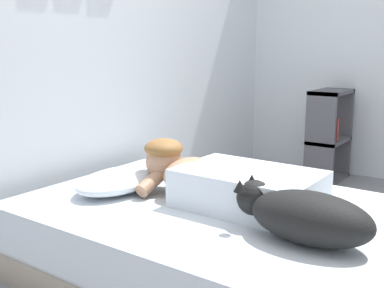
{
  "coord_description": "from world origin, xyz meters",
  "views": [
    {
      "loc": [
        -1.91,
        -0.8,
        1.09
      ],
      "look_at": [
        -0.01,
        0.56,
        0.61
      ],
      "focal_mm": 44.2,
      "sensor_mm": 36.0,
      "label": 1
    }
  ],
  "objects_px": {
    "bed": "(232,245)",
    "pillow": "(119,180)",
    "dog": "(303,215)",
    "bookshelf": "(328,135)",
    "person_lying": "(223,181)",
    "coffee_cup": "(190,175)",
    "cell_phone": "(286,222)"
  },
  "relations": [
    {
      "from": "bed",
      "to": "bookshelf",
      "type": "relative_size",
      "value": 2.69
    },
    {
      "from": "pillow",
      "to": "bed",
      "type": "bearing_deg",
      "value": -79.84
    },
    {
      "from": "bed",
      "to": "person_lying",
      "type": "relative_size",
      "value": 2.19
    },
    {
      "from": "coffee_cup",
      "to": "cell_phone",
      "type": "xyz_separation_m",
      "value": [
        -0.27,
        -0.7,
        -0.03
      ]
    },
    {
      "from": "person_lying",
      "to": "dog",
      "type": "bearing_deg",
      "value": -113.32
    },
    {
      "from": "bed",
      "to": "pillow",
      "type": "distance_m",
      "value": 0.67
    },
    {
      "from": "pillow",
      "to": "coffee_cup",
      "type": "bearing_deg",
      "value": -30.58
    },
    {
      "from": "person_lying",
      "to": "cell_phone",
      "type": "bearing_deg",
      "value": -101.88
    },
    {
      "from": "person_lying",
      "to": "coffee_cup",
      "type": "distance_m",
      "value": 0.39
    },
    {
      "from": "bed",
      "to": "coffee_cup",
      "type": "height_order",
      "value": "coffee_cup"
    },
    {
      "from": "bed",
      "to": "cell_phone",
      "type": "relative_size",
      "value": 14.39
    },
    {
      "from": "dog",
      "to": "coffee_cup",
      "type": "distance_m",
      "value": 0.92
    },
    {
      "from": "bed",
      "to": "dog",
      "type": "height_order",
      "value": "dog"
    },
    {
      "from": "bookshelf",
      "to": "person_lying",
      "type": "bearing_deg",
      "value": -175.13
    },
    {
      "from": "bed",
      "to": "coffee_cup",
      "type": "relative_size",
      "value": 16.11
    },
    {
      "from": "pillow",
      "to": "bookshelf",
      "type": "xyz_separation_m",
      "value": [
        2.05,
        -0.38,
        -0.03
      ]
    },
    {
      "from": "cell_phone",
      "to": "dog",
      "type": "bearing_deg",
      "value": -136.96
    },
    {
      "from": "person_lying",
      "to": "dog",
      "type": "xyz_separation_m",
      "value": [
        -0.21,
        -0.49,
        -0.0
      ]
    },
    {
      "from": "cell_phone",
      "to": "bookshelf",
      "type": "bearing_deg",
      "value": 14.96
    },
    {
      "from": "person_lying",
      "to": "bookshelf",
      "type": "height_order",
      "value": "bookshelf"
    },
    {
      "from": "bed",
      "to": "pillow",
      "type": "relative_size",
      "value": 3.87
    },
    {
      "from": "person_lying",
      "to": "dog",
      "type": "relative_size",
      "value": 1.6
    },
    {
      "from": "dog",
      "to": "coffee_cup",
      "type": "height_order",
      "value": "dog"
    },
    {
      "from": "bed",
      "to": "bookshelf",
      "type": "height_order",
      "value": "bookshelf"
    },
    {
      "from": "pillow",
      "to": "coffee_cup",
      "type": "xyz_separation_m",
      "value": [
        0.35,
        -0.21,
        -0.02
      ]
    },
    {
      "from": "dog",
      "to": "bookshelf",
      "type": "xyz_separation_m",
      "value": [
        2.1,
        0.65,
        -0.08
      ]
    },
    {
      "from": "coffee_cup",
      "to": "bookshelf",
      "type": "distance_m",
      "value": 1.71
    },
    {
      "from": "bookshelf",
      "to": "bed",
      "type": "bearing_deg",
      "value": -172.86
    },
    {
      "from": "pillow",
      "to": "dog",
      "type": "xyz_separation_m",
      "value": [
        -0.06,
        -1.03,
        0.05
      ]
    },
    {
      "from": "pillow",
      "to": "dog",
      "type": "height_order",
      "value": "dog"
    },
    {
      "from": "person_lying",
      "to": "pillow",
      "type": "bearing_deg",
      "value": 106.12
    },
    {
      "from": "person_lying",
      "to": "bookshelf",
      "type": "bearing_deg",
      "value": 4.87
    }
  ]
}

